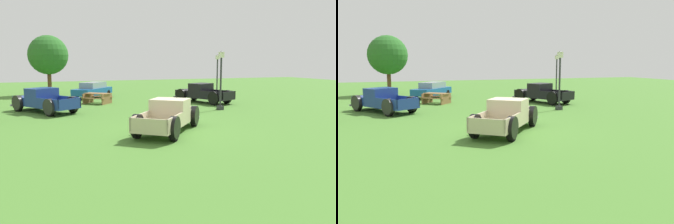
% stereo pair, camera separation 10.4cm
% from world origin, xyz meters
% --- Properties ---
extents(ground_plane, '(80.00, 80.00, 0.00)m').
position_xyz_m(ground_plane, '(0.00, 0.00, 0.00)').
color(ground_plane, '#477A2D').
extents(pickup_truck_foreground, '(4.28, 4.76, 1.46)m').
position_xyz_m(pickup_truck_foreground, '(0.13, 0.10, 0.69)').
color(pickup_truck_foreground, '#C6B793').
rests_on(pickup_truck_foreground, ground_plane).
extents(pickup_truck_behind_left, '(3.52, 5.02, 1.45)m').
position_xyz_m(pickup_truck_behind_left, '(5.91, 9.17, 0.69)').
color(pickup_truck_behind_left, black).
rests_on(pickup_truck_behind_left, ground_plane).
extents(pickup_truck_behind_right, '(4.17, 4.96, 1.49)m').
position_xyz_m(pickup_truck_behind_right, '(-5.49, 8.07, 0.71)').
color(pickup_truck_behind_right, navy).
rests_on(pickup_truck_behind_right, ground_plane).
extents(sedan_distant_a, '(3.79, 4.10, 1.33)m').
position_xyz_m(sedan_distant_a, '(-1.46, 15.24, 0.70)').
color(sedan_distant_a, '#195699').
rests_on(sedan_distant_a, ground_plane).
extents(lamp_post_near, '(0.36, 0.36, 3.73)m').
position_xyz_m(lamp_post_near, '(9.84, 13.82, 1.96)').
color(lamp_post_near, '#2D2D33').
rests_on(lamp_post_near, ground_plane).
extents(lamp_post_far, '(0.36, 0.36, 3.78)m').
position_xyz_m(lamp_post_far, '(5.42, 5.09, 1.98)').
color(lamp_post_far, '#2D2D33').
rests_on(lamp_post_far, ground_plane).
extents(picnic_table, '(2.33, 2.28, 0.78)m').
position_xyz_m(picnic_table, '(-1.66, 10.97, 0.49)').
color(picnic_table, olive).
rests_on(picnic_table, ground_plane).
extents(oak_tree_east, '(3.58, 3.58, 5.48)m').
position_xyz_m(oak_tree_east, '(-4.93, 18.88, 3.68)').
color(oak_tree_east, brown).
rests_on(oak_tree_east, ground_plane).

